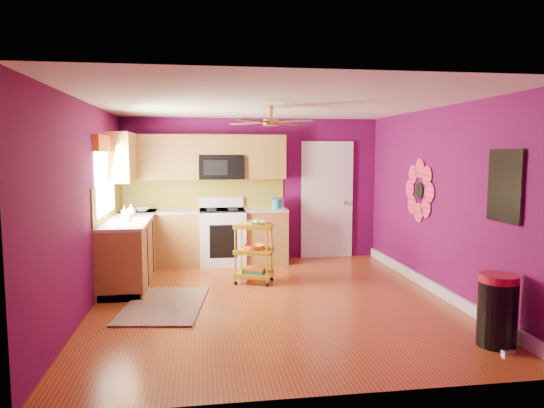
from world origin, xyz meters
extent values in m
plane|color=maroon|center=(0.00, 0.00, 0.00)|extent=(5.00, 5.00, 0.00)
cube|color=#5C0A48|center=(0.00, 2.50, 1.25)|extent=(4.50, 0.04, 2.50)
cube|color=#5C0A48|center=(0.00, -2.50, 1.25)|extent=(4.50, 0.04, 2.50)
cube|color=#5C0A48|center=(-2.25, 0.00, 1.25)|extent=(0.04, 5.00, 2.50)
cube|color=#5C0A48|center=(2.25, 0.00, 1.25)|extent=(0.04, 5.00, 2.50)
cube|color=silver|center=(0.00, 0.00, 2.50)|extent=(4.50, 5.00, 0.04)
cube|color=white|center=(2.22, 0.00, 0.07)|extent=(0.05, 4.90, 0.14)
cube|color=brown|center=(-1.95, 1.35, 0.45)|extent=(0.60, 2.30, 0.90)
cube|color=brown|center=(-0.85, 2.20, 0.45)|extent=(2.80, 0.60, 0.90)
cube|color=beige|center=(-1.95, 1.35, 0.92)|extent=(0.63, 2.30, 0.04)
cube|color=beige|center=(-0.85, 2.20, 0.92)|extent=(2.80, 0.63, 0.04)
cube|color=black|center=(-1.95, 1.35, 0.05)|extent=(0.54, 2.30, 0.10)
cube|color=black|center=(-0.85, 2.20, 0.05)|extent=(2.80, 0.54, 0.10)
cube|color=white|center=(-0.55, 2.17, 0.46)|extent=(0.76, 0.66, 0.92)
cube|color=black|center=(-0.55, 2.17, 0.93)|extent=(0.76, 0.62, 0.03)
cube|color=white|center=(-0.55, 2.45, 1.04)|extent=(0.76, 0.06, 0.18)
cube|color=black|center=(-0.55, 1.84, 0.45)|extent=(0.45, 0.02, 0.55)
cube|color=brown|center=(-1.59, 2.33, 1.83)|extent=(1.32, 0.33, 0.75)
cube|color=brown|center=(0.19, 2.33, 1.83)|extent=(0.72, 0.33, 0.75)
cube|color=brown|center=(-0.55, 2.33, 2.03)|extent=(0.76, 0.33, 0.34)
cube|color=brown|center=(-2.08, 1.85, 1.83)|extent=(0.33, 1.30, 0.75)
cube|color=black|center=(-0.55, 2.30, 1.65)|extent=(0.76, 0.38, 0.40)
cube|color=olive|center=(-0.85, 2.49, 1.20)|extent=(2.80, 0.01, 0.51)
cube|color=olive|center=(-2.24, 1.35, 1.20)|extent=(0.01, 2.30, 0.51)
cube|color=white|center=(-2.23, 1.05, 1.55)|extent=(0.03, 1.20, 1.00)
cube|color=orange|center=(-2.20, 1.05, 2.02)|extent=(0.08, 1.35, 0.22)
cube|color=white|center=(1.35, 2.48, 1.02)|extent=(0.85, 0.04, 2.05)
cube|color=white|center=(1.35, 2.46, 1.02)|extent=(0.95, 0.02, 2.15)
sphere|color=#BF8C3F|center=(1.67, 2.42, 1.00)|extent=(0.07, 0.07, 0.07)
cylinder|color=black|center=(2.23, 0.60, 1.35)|extent=(0.01, 0.24, 0.24)
cube|color=teal|center=(2.23, -1.40, 1.55)|extent=(0.03, 0.52, 0.72)
cube|color=black|center=(2.21, -1.40, 1.55)|extent=(0.01, 0.56, 0.76)
cylinder|color=#BF8C3F|center=(0.00, 0.20, 2.42)|extent=(0.06, 0.06, 0.16)
cylinder|color=#BF8C3F|center=(0.00, 0.20, 2.28)|extent=(0.20, 0.20, 0.08)
cube|color=#4C2D19|center=(0.27, 0.47, 2.28)|extent=(0.47, 0.47, 0.01)
cube|color=#4C2D19|center=(-0.27, 0.47, 2.28)|extent=(0.47, 0.47, 0.01)
cube|color=#4C2D19|center=(-0.27, -0.07, 2.28)|extent=(0.47, 0.47, 0.01)
cube|color=#4C2D19|center=(0.27, -0.07, 2.28)|extent=(0.47, 0.47, 0.01)
cube|color=black|center=(-1.37, -0.03, 0.01)|extent=(1.12, 1.62, 0.02)
cylinder|color=yellow|center=(-0.42, 0.82, 0.44)|extent=(0.02, 0.02, 0.81)
cylinder|color=yellow|center=(0.01, 0.66, 0.44)|extent=(0.02, 0.02, 0.81)
cylinder|color=yellow|center=(-0.31, 1.12, 0.44)|extent=(0.02, 0.02, 0.81)
cylinder|color=yellow|center=(0.12, 0.96, 0.44)|extent=(0.02, 0.02, 0.81)
sphere|color=black|center=(-0.42, 0.82, 0.03)|extent=(0.06, 0.06, 0.06)
sphere|color=black|center=(0.01, 0.66, 0.03)|extent=(0.06, 0.06, 0.06)
sphere|color=black|center=(-0.31, 1.12, 0.03)|extent=(0.06, 0.06, 0.06)
sphere|color=black|center=(0.12, 0.96, 0.03)|extent=(0.06, 0.06, 0.06)
cube|color=yellow|center=(-0.15, 0.89, 0.83)|extent=(0.62, 0.54, 0.03)
cube|color=yellow|center=(-0.15, 0.89, 0.46)|extent=(0.62, 0.54, 0.03)
cube|color=yellow|center=(-0.15, 0.89, 0.11)|extent=(0.62, 0.54, 0.03)
imported|color=beige|center=(-0.11, 0.87, 0.88)|extent=(0.37, 0.37, 0.07)
sphere|color=yellow|center=(-0.11, 0.87, 0.90)|extent=(0.10, 0.10, 0.10)
imported|color=orange|center=(-0.15, 0.89, 0.52)|extent=(0.38, 0.38, 0.09)
cube|color=navy|center=(-0.15, 0.89, 0.15)|extent=(0.36, 0.32, 0.04)
cube|color=#267233|center=(-0.15, 0.89, 0.18)|extent=(0.36, 0.32, 0.03)
cube|color=orange|center=(-0.15, 0.89, 0.21)|extent=(0.36, 0.32, 0.03)
cylinder|color=black|center=(1.96, -1.77, 0.32)|extent=(0.43, 0.43, 0.64)
cylinder|color=#AB182E|center=(1.96, -1.77, 0.68)|extent=(0.37, 0.37, 0.07)
cube|color=beige|center=(1.96, -1.95, 0.02)|extent=(0.14, 0.08, 0.03)
cylinder|color=teal|center=(0.38, 2.21, 1.02)|extent=(0.18, 0.18, 0.16)
sphere|color=teal|center=(0.38, 2.21, 1.12)|extent=(0.06, 0.06, 0.06)
cube|color=beige|center=(0.40, 2.24, 1.03)|extent=(0.22, 0.15, 0.18)
imported|color=#EA3F72|center=(-2.01, 1.26, 1.03)|extent=(0.08, 0.08, 0.18)
imported|color=white|center=(-1.96, 1.56, 1.03)|extent=(0.14, 0.14, 0.18)
imported|color=white|center=(-1.85, 2.08, 0.97)|extent=(0.23, 0.23, 0.06)
imported|color=white|center=(-1.92, 0.92, 0.99)|extent=(0.12, 0.12, 0.10)
camera|label=1|loc=(-0.89, -6.01, 1.89)|focal=32.00mm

